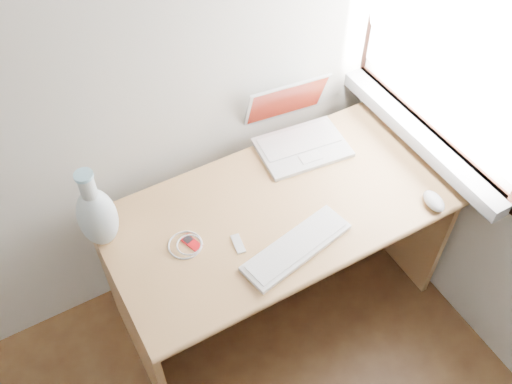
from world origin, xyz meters
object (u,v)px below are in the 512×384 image
desk (268,224)px  vase (97,215)px  external_keyboard (297,247)px  laptop (297,132)px

desk → vase: 0.74m
desk → vase: (-0.64, 0.10, 0.35)m
external_keyboard → vase: vase is taller
laptop → vase: (-0.89, -0.09, 0.09)m
desk → laptop: 0.40m
laptop → external_keyboard: 0.56m
laptop → external_keyboard: laptop is taller
desk → vase: vase is taller
laptop → vase: vase is taller
external_keyboard → vase: 0.72m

